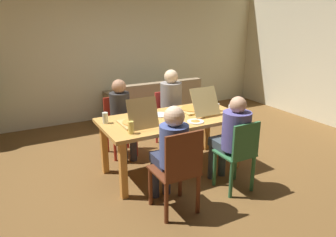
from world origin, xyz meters
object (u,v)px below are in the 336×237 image
object	(u,v)px
chair_0	(178,170)
person_0	(171,148)
person_1	(232,134)
pizza_box_0	(195,108)
plate_1	(160,115)
drinking_glass_1	(217,107)
drinking_glass_2	(105,118)
person_2	(173,102)
plate_0	(195,121)
chair_1	(239,155)
dining_table	(171,124)
chair_3	(119,124)
chair_2	(169,114)
drinking_glass_3	(231,110)
person_3	(122,112)
couch	(153,106)
drinking_glass_0	(131,127)
pizza_box_1	(137,121)

from	to	relation	value
chair_0	person_0	bearing A→B (deg)	90.00
person_1	pizza_box_0	size ratio (longest dim) A/B	2.05
plate_1	person_1	bearing A→B (deg)	-59.03
drinking_glass_1	drinking_glass_2	distance (m)	1.59
person_2	plate_0	xyz separation A→B (m)	(-0.26, -1.08, 0.03)
chair_1	dining_table	bearing A→B (deg)	117.05
plate_1	drinking_glass_1	world-z (taller)	drinking_glass_1
person_0	chair_3	distance (m)	1.69
plate_0	drinking_glass_2	distance (m)	1.15
chair_1	person_2	size ratio (longest dim) A/B	0.72
person_1	chair_2	xyz separation A→B (m)	(-0.00, 1.63, -0.20)
chair_0	drinking_glass_3	distance (m)	1.44
pizza_box_0	chair_0	bearing A→B (deg)	-130.37
chair_0	pizza_box_0	size ratio (longest dim) A/B	1.69
chair_3	person_3	world-z (taller)	person_3
couch	chair_1	bearing A→B (deg)	-95.77
chair_2	plate_0	world-z (taller)	chair_2
chair_2	chair_0	bearing A→B (deg)	-115.52
dining_table	chair_1	bearing A→B (deg)	-62.95
chair_1	plate_0	distance (m)	0.69
pizza_box_0	drinking_glass_0	size ratio (longest dim) A/B	3.91
chair_2	pizza_box_1	bearing A→B (deg)	-135.18
chair_0	plate_0	world-z (taller)	chair_0
drinking_glass_3	couch	size ratio (longest dim) A/B	0.07
person_3	drinking_glass_1	size ratio (longest dim) A/B	11.03
chair_3	drinking_glass_2	world-z (taller)	drinking_glass_2
person_0	chair_3	world-z (taller)	person_0
person_3	couch	bearing A→B (deg)	49.84
chair_3	couch	size ratio (longest dim) A/B	0.49
plate_0	person_3	bearing A→B (deg)	119.76
chair_0	person_1	xyz separation A→B (m)	(0.87, 0.20, 0.18)
pizza_box_0	plate_1	distance (m)	0.53
drinking_glass_2	couch	size ratio (longest dim) A/B	0.08
person_2	drinking_glass_3	bearing A→B (deg)	-70.62
person_1	drinking_glass_1	size ratio (longest dim) A/B	11.05
chair_1	chair_3	distance (m)	1.98
person_1	plate_0	xyz separation A→B (m)	(-0.26, 0.43, 0.08)
plate_0	drinking_glass_3	distance (m)	0.62
person_3	plate_0	bearing A→B (deg)	-60.24
chair_3	drinking_glass_3	xyz separation A→B (m)	(1.23, -1.15, 0.36)
drinking_glass_0	chair_1	bearing A→B (deg)	-26.41
chair_1	plate_1	world-z (taller)	chair_1
chair_3	plate_0	world-z (taller)	chair_3
drinking_glass_0	couch	world-z (taller)	drinking_glass_0
drinking_glass_0	pizza_box_0	bearing A→B (deg)	18.78
plate_0	chair_0	bearing A→B (deg)	-134.53
drinking_glass_0	pizza_box_1	bearing A→B (deg)	53.68
drinking_glass_2	drinking_glass_1	bearing A→B (deg)	-8.50
person_2	person_3	world-z (taller)	person_2
person_2	pizza_box_1	bearing A→B (deg)	-139.16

